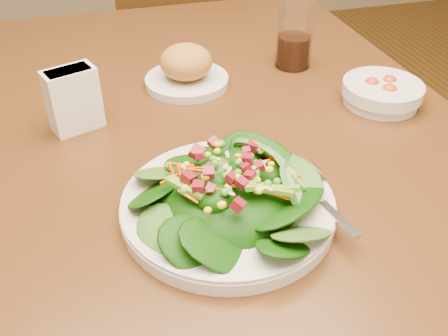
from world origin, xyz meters
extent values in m
cube|color=#492C11|center=(0.00, 0.00, 0.73)|extent=(0.90, 1.40, 0.04)
cylinder|color=#3D2509|center=(-0.39, 0.64, 0.35)|extent=(0.07, 0.07, 0.71)
cylinder|color=#3D2509|center=(0.39, 0.64, 0.35)|extent=(0.07, 0.07, 0.71)
cube|color=#3D2509|center=(0.11, 1.05, 0.47)|extent=(0.49, 0.49, 0.04)
cylinder|color=#3D2509|center=(0.32, 1.23, 0.22)|extent=(0.04, 0.04, 0.45)
cylinder|color=#3D2509|center=(-0.07, 1.26, 0.22)|extent=(0.04, 0.04, 0.45)
cylinder|color=#3D2509|center=(0.29, 0.83, 0.22)|extent=(0.04, 0.04, 0.45)
cylinder|color=#3D2509|center=(-0.10, 0.87, 0.22)|extent=(0.04, 0.04, 0.45)
cylinder|color=silver|center=(-0.07, -0.22, 0.76)|extent=(0.31, 0.31, 0.02)
ellipsoid|color=black|center=(-0.07, -0.22, 0.79)|extent=(0.21, 0.21, 0.05)
cube|color=silver|center=(0.07, -0.25, 0.77)|extent=(0.05, 0.18, 0.01)
cylinder|color=silver|center=(-0.04, 0.19, 0.76)|extent=(0.17, 0.17, 0.02)
ellipsoid|color=#9E652B|center=(-0.04, 0.19, 0.80)|extent=(0.11, 0.11, 0.07)
cylinder|color=silver|center=(0.31, 0.01, 0.77)|extent=(0.16, 0.16, 0.04)
sphere|color=red|center=(0.33, 0.02, 0.79)|extent=(0.03, 0.03, 0.03)
sphere|color=red|center=(0.30, 0.02, 0.79)|extent=(0.03, 0.03, 0.03)
sphere|color=red|center=(0.31, -0.01, 0.79)|extent=(0.03, 0.03, 0.03)
cylinder|color=silver|center=(0.21, 0.22, 0.82)|extent=(0.08, 0.08, 0.14)
cylinder|color=black|center=(0.21, 0.22, 0.78)|extent=(0.07, 0.07, 0.07)
cube|color=white|center=(-0.26, 0.08, 0.81)|extent=(0.10, 0.08, 0.11)
cube|color=white|center=(-0.26, 0.08, 0.82)|extent=(0.08, 0.06, 0.10)
camera|label=1|loc=(-0.22, -0.74, 1.23)|focal=40.00mm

